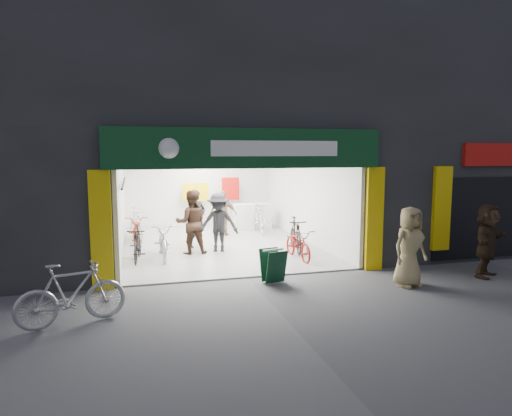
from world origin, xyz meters
name	(u,v)px	position (x,y,z in m)	size (l,w,h in m)	color
ground	(248,278)	(0.00, 0.00, 0.00)	(60.00, 60.00, 0.00)	#56565B
building	(238,111)	(0.91, 4.99, 4.31)	(17.00, 10.27, 8.00)	#232326
bike_left_front	(163,241)	(-1.80, 2.54, 0.51)	(0.68, 1.94, 1.02)	#ADADB2
bike_left_midfront	(137,244)	(-2.50, 2.37, 0.48)	(0.46, 1.61, 0.97)	black
bike_left_midback	(137,231)	(-2.50, 4.44, 0.50)	(0.67, 1.92, 1.01)	#99280D
bike_left_back	(136,225)	(-2.50, 5.35, 0.56)	(0.53, 1.86, 1.12)	#B7B7BC
bike_right_front	(296,235)	(2.07, 2.42, 0.51)	(0.48, 1.71, 1.03)	black
bike_right_mid	(298,244)	(1.80, 1.45, 0.44)	(0.58, 1.66, 0.87)	maroon
bike_right_back	(258,218)	(1.80, 5.62, 0.59)	(0.55, 1.96, 1.18)	#B3B3B8
parked_bike	(71,294)	(-3.65, -2.02, 0.55)	(0.52, 1.84, 1.11)	#AFAFB3
customer_a	(196,219)	(-0.70, 3.71, 0.91)	(0.66, 0.43, 1.81)	black
customer_b	(191,223)	(-0.97, 2.86, 0.94)	(0.91, 0.71, 1.87)	#362218
customer_c	(219,223)	(-0.16, 2.91, 0.89)	(1.15, 0.66, 1.78)	black
customer_d	(223,214)	(0.45, 5.37, 0.81)	(0.95, 0.40, 1.63)	#7F614A
pedestrian_near	(410,247)	(3.30, -1.53, 0.89)	(0.87, 0.57, 1.78)	#9A8A5A
pedestrian_far	(487,240)	(5.52, -1.35, 0.88)	(1.64, 0.52, 1.77)	#362618
sandwich_board	(273,265)	(0.46, -0.50, 0.42)	(0.58, 0.59, 0.76)	#0D351E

